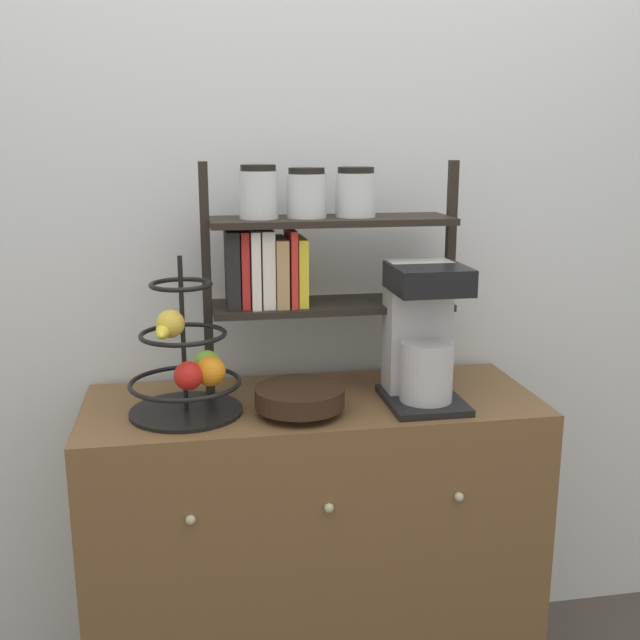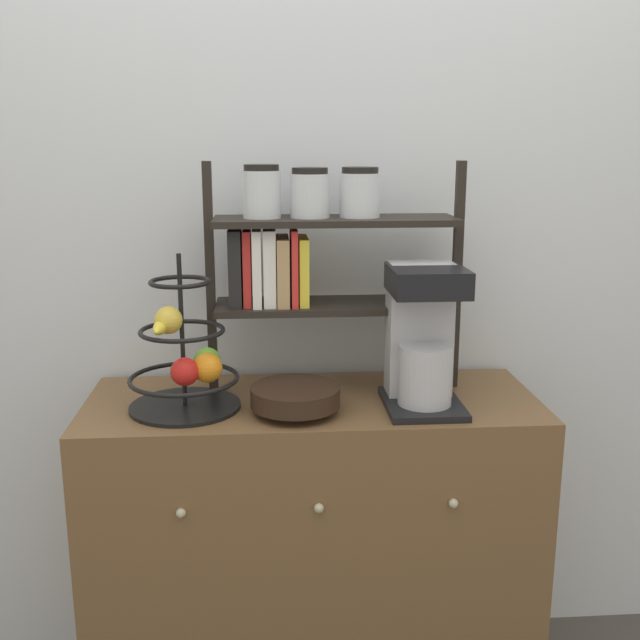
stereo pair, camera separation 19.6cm
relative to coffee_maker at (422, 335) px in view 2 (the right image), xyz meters
The scene contains 6 objects.
wall_back 0.49m from the coffee_maker, 130.17° to the left, with size 7.00×0.05×2.60m, color silver.
sideboard 0.70m from the coffee_maker, 168.87° to the left, with size 1.21×0.49×0.89m.
coffee_maker is the anchor object (origin of this frame).
fruit_stand 0.61m from the coffee_maker, behind, with size 0.29×0.29×0.41m.
wooden_bowl 0.37m from the coffee_maker, behind, with size 0.23×0.23×0.07m.
shelf_hutch 0.40m from the coffee_maker, 154.31° to the left, with size 0.70×0.20×0.63m.
Camera 2 is at (-0.12, -1.67, 1.57)m, focal length 42.00 mm.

